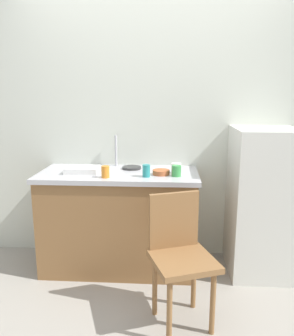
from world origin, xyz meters
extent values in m
plane|color=#9E998E|center=(0.00, 0.00, 0.00)|extent=(8.00, 8.00, 0.00)
cube|color=silver|center=(0.00, 1.00, 1.27)|extent=(4.80, 0.10, 2.53)
cube|color=olive|center=(-0.28, 0.65, 0.42)|extent=(1.33, 0.60, 0.85)
cube|color=#B7B7BC|center=(-0.28, 0.65, 0.87)|extent=(1.37, 0.64, 0.04)
cylinder|color=#B7B7BC|center=(-0.34, 0.90, 1.03)|extent=(0.02, 0.02, 0.29)
cube|color=silver|center=(0.96, 0.66, 0.64)|extent=(0.53, 0.58, 1.27)
cylinder|color=olive|center=(0.17, -0.32, 0.23)|extent=(0.04, 0.04, 0.45)
cylinder|color=olive|center=(0.45, -0.22, 0.23)|extent=(0.04, 0.04, 0.45)
cylinder|color=olive|center=(0.06, -0.04, 0.23)|extent=(0.04, 0.04, 0.45)
cylinder|color=olive|center=(0.35, 0.07, 0.23)|extent=(0.04, 0.04, 0.45)
cube|color=olive|center=(0.26, -0.13, 0.47)|extent=(0.51, 0.51, 0.04)
cube|color=olive|center=(0.19, 0.05, 0.69)|extent=(0.35, 0.15, 0.40)
cube|color=white|center=(-0.59, 0.61, 0.91)|extent=(0.28, 0.20, 0.05)
cylinder|color=#B25B33|center=(0.09, 0.58, 0.91)|extent=(0.14, 0.14, 0.04)
cylinder|color=#2D2D2D|center=(-0.18, 0.78, 0.90)|extent=(0.17, 0.17, 0.02)
cylinder|color=white|center=(0.22, 0.64, 0.93)|extent=(0.08, 0.08, 0.09)
cylinder|color=orange|center=(-0.36, 0.44, 0.94)|extent=(0.07, 0.07, 0.10)
cylinder|color=teal|center=(-0.03, 0.49, 0.94)|extent=(0.06, 0.06, 0.10)
cylinder|color=green|center=(0.21, 0.53, 0.93)|extent=(0.08, 0.08, 0.09)
camera|label=1|loc=(0.15, -2.23, 1.57)|focal=36.76mm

